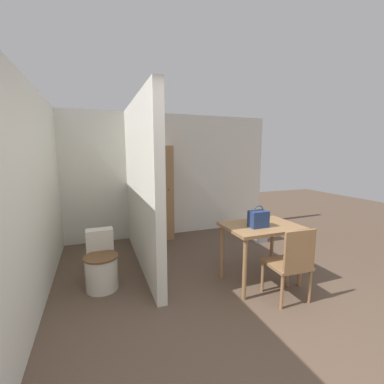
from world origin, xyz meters
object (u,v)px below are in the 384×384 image
Objects in this scene: dining_table at (261,233)px; space_heater at (260,228)px; toilet at (101,265)px; wooden_cabinet at (159,193)px; wooden_chair at (291,262)px; handbag at (258,219)px.

dining_table reaches higher than space_heater.
wooden_cabinet is at bearing 54.04° from toilet.
wooden_cabinet is at bearing 111.33° from wooden_chair.
handbag is 1.85m from space_heater.
toilet is 2.55× the size of handbag.
toilet is at bearing 162.78° from dining_table.
dining_table is 2.12m from toilet.
dining_table is 0.54m from wooden_chair.
wooden_cabinet is 2.09m from space_heater.
wooden_cabinet reaches higher than handbag.
dining_table is 1.68m from space_heater.
space_heater is (0.94, 1.33, -0.42)m from dining_table.
space_heater is at bearing 13.68° from toilet.
handbag is at bearing -145.12° from dining_table.
toilet is at bearing -125.96° from wooden_cabinet.
handbag is 0.15× the size of wooden_cabinet.
wooden_chair is at bearing -81.74° from dining_table.
space_heater is at bearing 53.31° from handbag.
wooden_cabinet is (-0.83, 2.21, 0.24)m from dining_table.
wooden_chair is (0.07, -0.49, -0.21)m from dining_table.
wooden_cabinet reaches higher than wooden_chair.
dining_table is at bearing -125.38° from space_heater.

